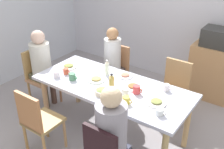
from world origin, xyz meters
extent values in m
plane|color=gray|center=(0.00, 0.00, 0.00)|extent=(5.84, 5.84, 0.00)
cube|color=silver|center=(0.00, 2.05, 1.30)|extent=(5.11, 0.12, 2.60)
cube|color=silver|center=(0.00, 0.00, 0.75)|extent=(2.02, 0.86, 0.04)
cylinder|color=tan|center=(-0.91, -0.33, 0.36)|extent=(0.07, 0.07, 0.73)
cylinder|color=tan|center=(-0.91, 0.33, 0.36)|extent=(0.07, 0.07, 0.73)
cylinder|color=tan|center=(0.91, 0.33, 0.36)|extent=(0.07, 0.07, 0.73)
cube|color=#A48751|center=(-0.51, -0.73, 0.44)|extent=(0.40, 0.40, 0.04)
cylinder|color=#AF834B|center=(-0.68, -0.90, 0.21)|extent=(0.04, 0.04, 0.43)
cylinder|color=#B3844F|center=(-0.34, -0.90, 0.21)|extent=(0.04, 0.04, 0.43)
cylinder|color=#AD814A|center=(-0.68, -0.56, 0.21)|extent=(0.04, 0.04, 0.43)
cylinder|color=tan|center=(-0.34, -0.56, 0.21)|extent=(0.04, 0.04, 0.43)
cube|color=#B57748|center=(-0.51, -0.91, 0.68)|extent=(0.38, 0.04, 0.45)
cube|color=#AB7948|center=(0.51, 0.73, 0.44)|extent=(0.40, 0.40, 0.04)
cylinder|color=tan|center=(0.68, 0.90, 0.21)|extent=(0.04, 0.04, 0.43)
cylinder|color=tan|center=(0.34, 0.90, 0.21)|extent=(0.04, 0.04, 0.43)
cylinder|color=#AB7F51|center=(0.68, 0.56, 0.21)|extent=(0.04, 0.04, 0.43)
cylinder|color=#A6764E|center=(0.34, 0.56, 0.21)|extent=(0.04, 0.04, 0.43)
cube|color=tan|center=(0.51, 0.91, 0.68)|extent=(0.38, 0.04, 0.45)
cube|color=black|center=(0.51, -0.91, 0.68)|extent=(0.38, 0.04, 0.45)
cylinder|color=#9190A0|center=(0.51, -0.73, 0.81)|extent=(0.31, 0.31, 0.51)
sphere|color=beige|center=(0.51, -0.73, 1.16)|extent=(0.20, 0.20, 0.20)
cube|color=tan|center=(-1.31, 0.00, 0.44)|extent=(0.40, 0.40, 0.04)
cylinder|color=tan|center=(-1.48, 0.17, 0.21)|extent=(0.04, 0.04, 0.43)
cylinder|color=tan|center=(-1.48, -0.17, 0.21)|extent=(0.04, 0.04, 0.43)
cylinder|color=#AF7651|center=(-1.14, 0.17, 0.21)|extent=(0.04, 0.04, 0.43)
cylinder|color=#A77857|center=(-1.14, -0.17, 0.21)|extent=(0.04, 0.04, 0.43)
cube|color=tan|center=(-1.49, 0.00, 0.68)|extent=(0.04, 0.38, 0.45)
cylinder|color=brown|center=(-1.21, 0.08, 0.23)|extent=(0.09, 0.09, 0.45)
cylinder|color=brown|center=(-1.21, -0.08, 0.23)|extent=(0.09, 0.09, 0.45)
cube|color=#51543C|center=(-1.31, 0.00, 0.50)|extent=(0.30, 0.30, 0.10)
cylinder|color=silver|center=(-1.31, 0.00, 0.79)|extent=(0.30, 0.30, 0.49)
sphere|color=beige|center=(-1.31, 0.00, 1.13)|extent=(0.20, 0.20, 0.20)
cube|color=tan|center=(-0.51, 0.73, 0.44)|extent=(0.40, 0.40, 0.04)
cylinder|color=#B57F4E|center=(-0.34, 0.90, 0.21)|extent=(0.04, 0.04, 0.43)
cylinder|color=#B28149|center=(-0.68, 0.90, 0.21)|extent=(0.04, 0.04, 0.43)
cylinder|color=#A67B55|center=(-0.34, 0.56, 0.21)|extent=(0.04, 0.04, 0.43)
cylinder|color=#A5824E|center=(-0.68, 0.56, 0.21)|extent=(0.04, 0.04, 0.43)
cube|color=#B07951|center=(-0.51, 0.91, 0.68)|extent=(0.38, 0.04, 0.45)
cylinder|color=#41433E|center=(-0.43, 0.63, 0.23)|extent=(0.09, 0.09, 0.45)
cylinder|color=#41374A|center=(-0.59, 0.63, 0.23)|extent=(0.09, 0.09, 0.45)
cube|color=#453B3A|center=(-0.51, 0.73, 0.50)|extent=(0.30, 0.30, 0.10)
cylinder|color=silver|center=(-0.51, 0.73, 0.80)|extent=(0.26, 0.26, 0.50)
sphere|color=#AC7A51|center=(-0.51, 0.73, 1.14)|extent=(0.18, 0.18, 0.18)
cylinder|color=white|center=(0.64, -0.05, 0.78)|extent=(0.23, 0.23, 0.01)
ellipsoid|color=olive|center=(0.64, -0.05, 0.80)|extent=(0.13, 0.13, 0.02)
cylinder|color=white|center=(-0.24, -0.02, 0.78)|extent=(0.23, 0.23, 0.01)
ellipsoid|color=tan|center=(-0.24, -0.02, 0.80)|extent=(0.13, 0.13, 0.02)
cylinder|color=silver|center=(-0.80, 0.06, 0.78)|extent=(0.24, 0.24, 0.01)
ellipsoid|color=olive|center=(-0.80, 0.06, 0.80)|extent=(0.13, 0.13, 0.02)
cylinder|color=white|center=(0.01, 0.29, 0.78)|extent=(0.20, 0.20, 0.01)
ellipsoid|color=#D37A62|center=(0.01, 0.29, 0.80)|extent=(0.11, 0.11, 0.02)
cylinder|color=white|center=(0.25, 0.10, 0.78)|extent=(0.23, 0.23, 0.01)
ellipsoid|color=#9C5F37|center=(0.25, 0.10, 0.80)|extent=(0.13, 0.13, 0.02)
cylinder|color=beige|center=(0.03, -0.25, 0.80)|extent=(0.17, 0.17, 0.06)
ellipsoid|color=#87AF57|center=(0.03, -0.25, 0.83)|extent=(0.13, 0.13, 0.04)
cylinder|color=white|center=(0.27, -0.12, 0.82)|extent=(0.08, 0.08, 0.10)
torus|color=white|center=(0.32, -0.12, 0.82)|extent=(0.05, 0.01, 0.05)
cylinder|color=#C85237|center=(-0.68, -0.11, 0.81)|extent=(0.07, 0.07, 0.08)
torus|color=#D35239|center=(-0.64, -0.11, 0.81)|extent=(0.05, 0.01, 0.05)
cylinder|color=white|center=(-0.73, -0.25, 0.81)|extent=(0.08, 0.08, 0.08)
torus|color=white|center=(-0.67, -0.25, 0.81)|extent=(0.05, 0.01, 0.05)
cylinder|color=#D44346|center=(0.35, 0.01, 0.82)|extent=(0.09, 0.09, 0.10)
torus|color=#CB5235|center=(0.40, 0.01, 0.82)|extent=(0.05, 0.01, 0.05)
cylinder|color=white|center=(0.77, -0.22, 0.81)|extent=(0.08, 0.08, 0.07)
torus|color=white|center=(0.82, -0.22, 0.81)|extent=(0.05, 0.01, 0.05)
cylinder|color=#4D8562|center=(-0.50, -0.18, 0.81)|extent=(0.09, 0.09, 0.09)
torus|color=#428E5B|center=(-0.45, -0.18, 0.81)|extent=(0.05, 0.01, 0.05)
cylinder|color=white|center=(0.61, 0.27, 0.81)|extent=(0.07, 0.07, 0.08)
torus|color=white|center=(0.66, 0.27, 0.81)|extent=(0.05, 0.01, 0.05)
cylinder|color=yellow|center=(0.37, -0.25, 0.81)|extent=(0.08, 0.08, 0.09)
torus|color=#E1C250|center=(0.42, -0.25, 0.81)|extent=(0.05, 0.01, 0.05)
cylinder|color=silver|center=(-0.21, 0.18, 0.86)|extent=(0.05, 0.05, 0.18)
cone|color=#EEE5C8|center=(-0.21, 0.18, 0.96)|extent=(0.05, 0.05, 0.03)
cylinder|color=white|center=(-0.21, 0.18, 0.98)|extent=(0.03, 0.03, 0.01)
cylinder|color=tan|center=(0.06, -0.10, 0.86)|extent=(0.06, 0.06, 0.18)
cone|color=tan|center=(0.06, -0.10, 0.96)|extent=(0.06, 0.06, 0.03)
cylinder|color=black|center=(0.06, -0.10, 0.98)|extent=(0.03, 0.03, 0.01)
cube|color=tan|center=(0.77, 1.75, 0.45)|extent=(0.70, 0.44, 0.90)
cube|color=#2E2F2E|center=(0.77, 1.75, 1.04)|extent=(0.48, 0.36, 0.28)
camera|label=1|loc=(1.70, -2.41, 2.47)|focal=43.44mm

